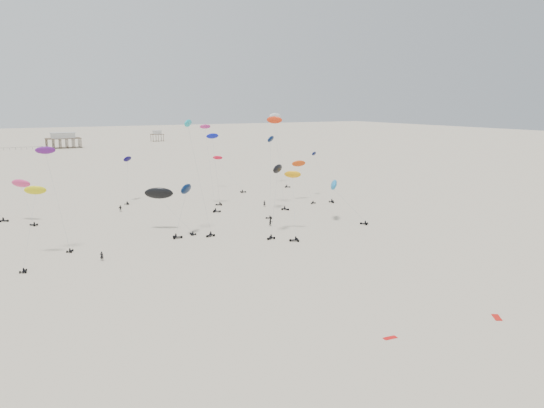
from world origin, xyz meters
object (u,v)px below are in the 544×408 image
rig_0 (277,141)px  spectator_0 (102,261)px  rig_9 (276,183)px  pavilion_main (63,141)px  pavilion_small (157,136)px

rig_0 → spectator_0: size_ratio=12.15×
rig_9 → spectator_0: bearing=73.5°
pavilion_main → rig_0: rig_0 is taller
rig_0 → rig_9: bearing=36.5°
pavilion_small → rig_0: rig_0 is taller
spectator_0 → rig_9: bearing=-162.9°
rig_0 → rig_9: (-16.07, -28.66, -6.72)m
rig_9 → pavilion_small: bearing=-32.9°
pavilion_main → spectator_0: 265.44m
pavilion_main → rig_0: bearing=-83.1°
pavilion_main → pavilion_small: pavilion_main is taller
pavilion_main → pavilion_small: (70.00, 30.00, -0.74)m
pavilion_main → rig_0: size_ratio=0.82×
pavilion_small → rig_0: (-42.06, -261.83, 14.62)m
pavilion_small → rig_9: size_ratio=0.57×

